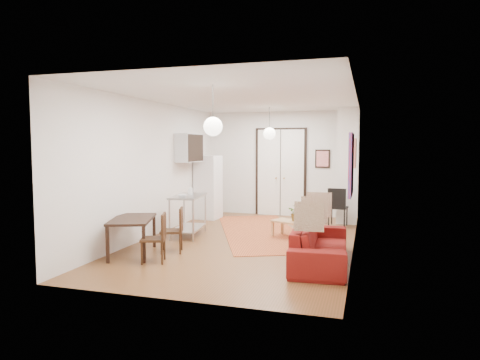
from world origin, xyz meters
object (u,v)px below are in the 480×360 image
(sofa, at_px, (320,245))
(coffee_table, at_px, (292,223))
(dining_table, at_px, (132,222))
(dining_chair_far, at_px, (155,234))
(black_side_chair, at_px, (338,203))
(fridge, at_px, (208,187))
(kitchen_counter, at_px, (188,210))
(dining_chair_near, at_px, (173,226))

(sofa, bearing_deg, coffee_table, 20.13)
(dining_table, bearing_deg, coffee_table, 41.65)
(dining_chair_far, distance_m, black_side_chair, 5.01)
(sofa, height_order, fridge, fridge)
(coffee_table, xyz_separation_m, dining_table, (-2.50, -2.22, 0.27))
(coffee_table, bearing_deg, dining_chair_far, -127.28)
(fridge, bearing_deg, black_side_chair, 3.16)
(coffee_table, height_order, kitchen_counter, kitchen_counter)
(fridge, bearing_deg, coffee_table, -30.20)
(dining_table, relative_size, black_side_chair, 1.44)
(dining_chair_near, bearing_deg, coffee_table, 114.19)
(coffee_table, bearing_deg, kitchen_counter, -168.12)
(dining_chair_near, xyz_separation_m, black_side_chair, (2.75, 3.48, 0.08))
(fridge, height_order, black_side_chair, fridge)
(sofa, bearing_deg, dining_chair_far, 100.28)
(kitchen_counter, xyz_separation_m, black_side_chair, (3.03, 2.15, -0.02))
(kitchen_counter, xyz_separation_m, dining_chair_near, (0.28, -1.33, -0.10))
(dining_chair_far, bearing_deg, dining_chair_near, 160.82)
(sofa, bearing_deg, black_side_chair, -4.09)
(kitchen_counter, bearing_deg, sofa, -33.10)
(sofa, height_order, black_side_chair, black_side_chair)
(fridge, height_order, dining_chair_far, fridge)
(sofa, relative_size, black_side_chair, 2.32)
(coffee_table, height_order, dining_chair_far, dining_chair_far)
(sofa, height_order, coffee_table, sofa)
(sofa, height_order, dining_chair_far, dining_chair_far)
(dining_chair_near, bearing_deg, sofa, 69.54)
(kitchen_counter, relative_size, dining_table, 0.91)
(fridge, relative_size, dining_chair_far, 2.05)
(kitchen_counter, relative_size, black_side_chair, 1.30)
(dining_chair_near, distance_m, black_side_chair, 4.44)
(coffee_table, distance_m, dining_table, 3.35)
(sofa, distance_m, fridge, 4.96)
(dining_table, distance_m, dining_chair_near, 0.75)
(sofa, distance_m, dining_chair_near, 2.69)
(dining_table, height_order, black_side_chair, black_side_chair)
(fridge, distance_m, dining_table, 4.00)
(coffee_table, height_order, fridge, fridge)
(dining_table, xyz_separation_m, dining_chair_near, (0.60, 0.43, -0.12))
(dining_table, distance_m, black_side_chair, 5.15)
(dining_chair_near, relative_size, black_side_chair, 0.87)
(fridge, xyz_separation_m, dining_table, (0.07, -3.99, -0.26))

